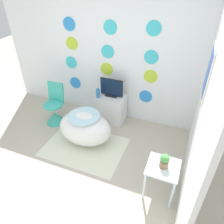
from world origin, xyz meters
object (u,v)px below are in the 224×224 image
at_px(bathtub, 85,128).
at_px(tv, 111,88).
at_px(vase, 98,93).
at_px(potted_plant_left, 164,161).
at_px(chair, 55,111).

relative_size(bathtub, tv, 2.12).
bearing_deg(vase, potted_plant_left, -39.46).
xyz_separation_m(bathtub, potted_plant_left, (1.39, -0.56, 0.34)).
relative_size(chair, potted_plant_left, 3.97).
bearing_deg(tv, vase, -145.50).
bearing_deg(chair, tv, 25.19).
relative_size(bathtub, chair, 1.16).
distance_m(bathtub, chair, 0.84).
xyz_separation_m(bathtub, chair, (-0.80, 0.28, -0.02)).
distance_m(bathtub, vase, 0.69).
distance_m(chair, potted_plant_left, 2.37).
height_order(tv, potted_plant_left, tv).
distance_m(chair, tv, 1.17).
xyz_separation_m(tv, vase, (-0.20, -0.14, -0.07)).
bearing_deg(bathtub, tv, 76.01).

